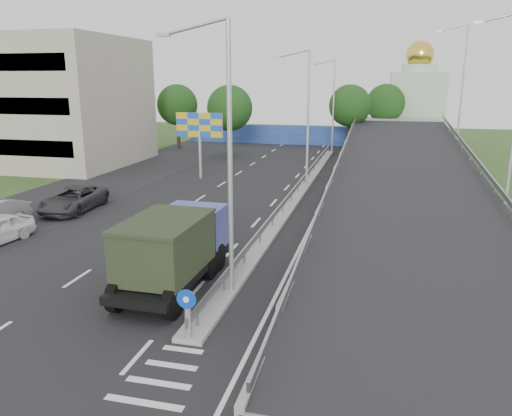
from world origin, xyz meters
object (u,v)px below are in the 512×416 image
(parked_car_c, at_px, (73,199))
(lamp_post_mid, at_px, (306,112))
(lamp_post_near, at_px, (225,147))
(lamp_post_far, at_px, (332,101))
(billboard, at_px, (199,129))
(church, at_px, (416,101))
(sign_bollard, at_px, (188,314))
(dump_truck, at_px, (174,246))

(parked_car_c, bearing_deg, lamp_post_mid, 34.13)
(lamp_post_near, height_order, lamp_post_far, same)
(billboard, height_order, parked_car_c, billboard)
(lamp_post_mid, bearing_deg, lamp_post_far, 90.00)
(lamp_post_far, height_order, church, church)
(lamp_post_near, distance_m, church, 54.90)
(sign_bollard, xyz_separation_m, lamp_post_far, (0.11, 43.83, 4.77))
(lamp_post_far, bearing_deg, lamp_post_mid, -90.00)
(billboard, bearing_deg, lamp_post_far, 63.16)
(sign_bollard, relative_size, lamp_post_mid, 0.17)
(dump_truck, bearing_deg, sign_bollard, -61.26)
(lamp_post_near, xyz_separation_m, lamp_post_mid, (0.00, 20.00, 0.00))
(lamp_post_near, bearing_deg, lamp_post_far, 90.00)
(parked_car_c, bearing_deg, sign_bollard, -49.33)
(dump_truck, height_order, parked_car_c, dump_truck)
(sign_bollard, xyz_separation_m, lamp_post_near, (0.11, 3.83, 4.77))
(lamp_post_near, xyz_separation_m, billboard, (-9.11, 22.00, -1.62))
(lamp_post_near, bearing_deg, dump_truck, 171.03)
(church, bearing_deg, dump_truck, -102.81)
(lamp_post_mid, distance_m, parked_car_c, 17.42)
(lamp_post_near, bearing_deg, sign_bollard, -91.64)
(dump_truck, distance_m, parked_car_c, 14.57)
(lamp_post_mid, bearing_deg, billboard, 167.62)
(lamp_post_mid, height_order, billboard, lamp_post_mid)
(sign_bollard, relative_size, dump_truck, 0.24)
(lamp_post_near, distance_m, dump_truck, 4.73)
(sign_bollard, xyz_separation_m, lamp_post_mid, (0.11, 23.83, 4.77))
(lamp_post_mid, bearing_deg, parked_car_c, -142.75)
(lamp_post_far, distance_m, parked_car_c, 33.28)
(lamp_post_mid, distance_m, lamp_post_far, 20.00)
(lamp_post_far, bearing_deg, dump_truck, -93.33)
(church, bearing_deg, sign_bollard, -99.81)
(dump_truck, relative_size, parked_car_c, 1.28)
(lamp_post_near, relative_size, billboard, 1.83)
(billboard, distance_m, parked_car_c, 13.24)
(dump_truck, bearing_deg, billboard, 108.53)
(lamp_post_near, relative_size, dump_truck, 1.45)
(sign_bollard, relative_size, lamp_post_near, 0.17)
(lamp_post_mid, relative_size, dump_truck, 1.45)
(billboard, xyz_separation_m, dump_truck, (6.80, -21.64, -2.50))
(lamp_post_far, relative_size, parked_car_c, 1.85)
(church, bearing_deg, lamp_post_mid, -106.22)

